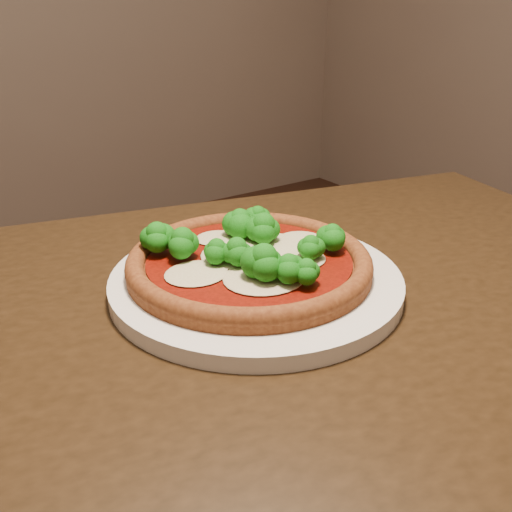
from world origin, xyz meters
TOP-DOWN VIEW (x-y plane):
  - dining_table at (-0.02, -0.25)m, footprint 1.20×0.95m
  - plate at (-0.00, -0.20)m, footprint 0.33×0.33m
  - pizza at (-0.00, -0.19)m, footprint 0.28×0.28m

SIDE VIEW (x-z plane):
  - dining_table at x=-0.02m, z-range 0.26..1.01m
  - plate at x=0.00m, z-range 0.75..0.77m
  - pizza at x=0.00m, z-range 0.75..0.81m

